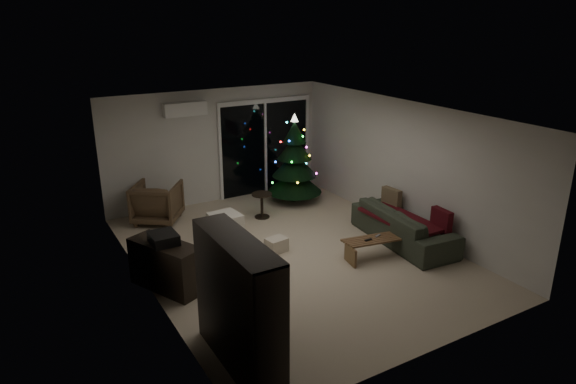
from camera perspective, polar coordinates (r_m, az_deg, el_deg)
name	(u,v)px	position (r m, az deg, el deg)	size (l,w,h in m)	color
room	(273,174)	(10.14, -1.67, 2.07)	(6.50, 7.51, 2.60)	beige
bookshelf	(223,308)	(6.07, -7.27, -12.66)	(0.41, 1.63, 1.63)	black
media_cabinet	(166,266)	(8.10, -13.40, -7.96)	(0.45, 1.20, 0.75)	black
stereo	(164,238)	(7.91, -13.66, -5.02)	(0.38, 0.45, 0.16)	black
armchair	(157,203)	(10.66, -14.33, -1.14)	(0.87, 0.89, 0.81)	#46331E
ottoman	(225,226)	(9.70, -6.97, -3.78)	(0.53, 0.53, 0.48)	silver
cardboard_box_a	(229,259)	(8.65, -6.58, -7.37)	(0.42, 0.32, 0.30)	beige
cardboard_box_b	(276,245)	(9.14, -1.29, -5.89)	(0.36, 0.27, 0.25)	beige
side_table	(262,205)	(10.59, -2.92, -1.51)	(0.42, 0.42, 0.52)	black
floor_lamp	(156,170)	(11.27, -14.41, 2.40)	(0.28, 0.28, 1.72)	black
sofa	(404,225)	(9.68, 12.73, -3.62)	(2.23, 0.87, 0.65)	black
sofa_throw	(400,219)	(9.56, 12.35, -2.94)	(0.69, 1.60, 0.05)	#5B0C14
cushion_a	(391,199)	(10.19, 11.41, -0.77)	(0.13, 0.43, 0.43)	#776B4B
cushion_b	(441,221)	(9.33, 16.67, -3.10)	(0.13, 0.43, 0.43)	#5B0C14
coffee_table	(375,248)	(9.05, 9.60, -6.11)	(1.10, 0.38, 0.35)	brown
remote_a	(368,240)	(8.89, 8.91, -5.26)	(0.14, 0.04, 0.02)	black
remote_b	(378,236)	(9.07, 9.95, -4.80)	(0.13, 0.04, 0.02)	slate
christmas_tree	(294,158)	(11.30, 0.72, 3.74)	(1.23, 1.23, 1.98)	black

